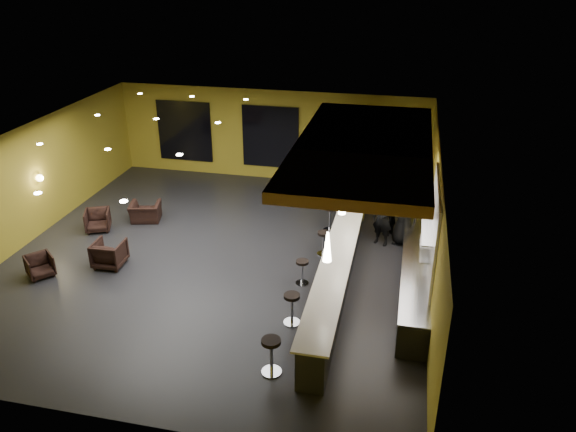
% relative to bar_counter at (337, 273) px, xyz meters
% --- Properties ---
extents(floor, '(12.00, 13.00, 0.10)m').
position_rel_bar_counter_xyz_m(floor, '(-3.65, 1.00, -0.55)').
color(floor, black).
rests_on(floor, ground).
extents(ceiling, '(12.00, 13.00, 0.10)m').
position_rel_bar_counter_xyz_m(ceiling, '(-3.65, 1.00, 3.05)').
color(ceiling, black).
extents(wall_back, '(12.00, 0.10, 3.50)m').
position_rel_bar_counter_xyz_m(wall_back, '(-3.65, 7.55, 1.25)').
color(wall_back, '#A08D24').
rests_on(wall_back, floor).
extents(wall_front, '(12.00, 0.10, 3.50)m').
position_rel_bar_counter_xyz_m(wall_front, '(-3.65, -5.55, 1.25)').
color(wall_front, '#A08D24').
rests_on(wall_front, floor).
extents(wall_left, '(0.10, 13.00, 3.50)m').
position_rel_bar_counter_xyz_m(wall_left, '(-9.70, 1.00, 1.25)').
color(wall_left, '#A08D24').
rests_on(wall_left, floor).
extents(wall_right, '(0.10, 13.00, 3.50)m').
position_rel_bar_counter_xyz_m(wall_right, '(2.40, 1.00, 1.25)').
color(wall_right, '#A08D24').
rests_on(wall_right, floor).
extents(wood_soffit, '(3.60, 8.00, 0.28)m').
position_rel_bar_counter_xyz_m(wood_soffit, '(0.35, 2.00, 2.86)').
color(wood_soffit, '#B27434').
rests_on(wood_soffit, ceiling).
extents(window_left, '(2.20, 0.06, 2.40)m').
position_rel_bar_counter_xyz_m(window_left, '(-7.15, 7.44, 1.20)').
color(window_left, black).
rests_on(window_left, wall_back).
extents(window_center, '(2.20, 0.06, 2.40)m').
position_rel_bar_counter_xyz_m(window_center, '(-3.65, 7.44, 1.20)').
color(window_center, black).
rests_on(window_center, wall_back).
extents(window_right, '(2.20, 0.06, 2.40)m').
position_rel_bar_counter_xyz_m(window_right, '(-0.65, 7.44, 1.20)').
color(window_right, black).
rests_on(window_right, wall_back).
extents(tile_backsplash, '(0.06, 3.20, 2.40)m').
position_rel_bar_counter_xyz_m(tile_backsplash, '(2.31, 0.00, 1.50)').
color(tile_backsplash, white).
rests_on(tile_backsplash, wall_right).
extents(bar_counter, '(0.60, 8.00, 1.00)m').
position_rel_bar_counter_xyz_m(bar_counter, '(0.00, 0.00, 0.00)').
color(bar_counter, black).
rests_on(bar_counter, floor).
extents(bar_top, '(0.78, 8.10, 0.05)m').
position_rel_bar_counter_xyz_m(bar_top, '(0.00, 0.00, 0.52)').
color(bar_top, silver).
rests_on(bar_top, bar_counter).
extents(prep_counter, '(0.70, 6.00, 0.86)m').
position_rel_bar_counter_xyz_m(prep_counter, '(2.00, 0.50, -0.07)').
color(prep_counter, black).
rests_on(prep_counter, floor).
extents(prep_top, '(0.72, 6.00, 0.03)m').
position_rel_bar_counter_xyz_m(prep_top, '(2.00, 0.50, 0.39)').
color(prep_top, silver).
rests_on(prep_top, prep_counter).
extents(wall_shelf_lower, '(0.30, 1.50, 0.03)m').
position_rel_bar_counter_xyz_m(wall_shelf_lower, '(2.17, -0.20, 1.10)').
color(wall_shelf_lower, silver).
rests_on(wall_shelf_lower, wall_right).
extents(wall_shelf_upper, '(0.30, 1.50, 0.03)m').
position_rel_bar_counter_xyz_m(wall_shelf_upper, '(2.17, -0.20, 1.55)').
color(wall_shelf_upper, silver).
rests_on(wall_shelf_upper, wall_right).
extents(column, '(0.60, 0.60, 3.50)m').
position_rel_bar_counter_xyz_m(column, '(0.00, 4.60, 1.25)').
color(column, '#A59725').
rests_on(column, floor).
extents(wall_sconce, '(0.22, 0.22, 0.22)m').
position_rel_bar_counter_xyz_m(wall_sconce, '(-9.53, 1.50, 1.30)').
color(wall_sconce, '#FFE5B2').
rests_on(wall_sconce, wall_left).
extents(pendant_0, '(0.20, 0.20, 0.70)m').
position_rel_bar_counter_xyz_m(pendant_0, '(0.00, -2.00, 1.85)').
color(pendant_0, white).
rests_on(pendant_0, wood_soffit).
extents(pendant_1, '(0.20, 0.20, 0.70)m').
position_rel_bar_counter_xyz_m(pendant_1, '(0.00, 0.50, 1.85)').
color(pendant_1, white).
rests_on(pendant_1, wood_soffit).
extents(pendant_2, '(0.20, 0.20, 0.70)m').
position_rel_bar_counter_xyz_m(pendant_2, '(0.00, 3.00, 1.85)').
color(pendant_2, white).
rests_on(pendant_2, wood_soffit).
extents(staff_a, '(0.74, 0.63, 1.74)m').
position_rel_bar_counter_xyz_m(staff_a, '(0.98, 2.86, 0.37)').
color(staff_a, black).
rests_on(staff_a, floor).
extents(staff_b, '(1.10, 0.97, 1.89)m').
position_rel_bar_counter_xyz_m(staff_b, '(1.23, 3.41, 0.44)').
color(staff_b, black).
rests_on(staff_b, floor).
extents(staff_c, '(1.06, 0.87, 1.86)m').
position_rel_bar_counter_xyz_m(staff_c, '(1.60, 3.02, 0.43)').
color(staff_c, black).
rests_on(staff_c, floor).
extents(armchair_a, '(0.96, 0.95, 0.63)m').
position_rel_bar_counter_xyz_m(armchair_a, '(-8.09, -1.07, -0.19)').
color(armchair_a, black).
rests_on(armchair_a, floor).
extents(armchair_b, '(0.86, 0.88, 0.77)m').
position_rel_bar_counter_xyz_m(armchair_b, '(-6.49, -0.13, -0.12)').
color(armchair_b, black).
rests_on(armchair_b, floor).
extents(armchair_c, '(0.99, 1.00, 0.70)m').
position_rel_bar_counter_xyz_m(armchair_c, '(-7.97, 1.83, -0.15)').
color(armchair_c, black).
rests_on(armchair_c, floor).
extents(armchair_d, '(1.14, 1.05, 0.63)m').
position_rel_bar_counter_xyz_m(armchair_d, '(-6.79, 2.81, -0.19)').
color(armchair_d, black).
rests_on(armchair_d, floor).
extents(bar_stool_0, '(0.44, 0.44, 0.86)m').
position_rel_bar_counter_xyz_m(bar_stool_0, '(-0.90, -3.53, 0.05)').
color(bar_stool_0, silver).
rests_on(bar_stool_0, floor).
extents(bar_stool_1, '(0.41, 0.41, 0.81)m').
position_rel_bar_counter_xyz_m(bar_stool_1, '(-0.85, -1.71, 0.02)').
color(bar_stool_1, silver).
rests_on(bar_stool_1, floor).
extents(bar_stool_2, '(0.36, 0.36, 0.71)m').
position_rel_bar_counter_xyz_m(bar_stool_2, '(-0.95, 0.08, -0.04)').
color(bar_stool_2, silver).
rests_on(bar_stool_2, floor).
extents(bar_stool_3, '(0.37, 0.37, 0.74)m').
position_rel_bar_counter_xyz_m(bar_stool_3, '(-0.65, 1.81, -0.03)').
color(bar_stool_3, silver).
rests_on(bar_stool_3, floor).
extents(bar_stool_4, '(0.43, 0.43, 0.85)m').
position_rel_bar_counter_xyz_m(bar_stool_4, '(-0.69, 3.39, 0.04)').
color(bar_stool_4, silver).
rests_on(bar_stool_4, floor).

